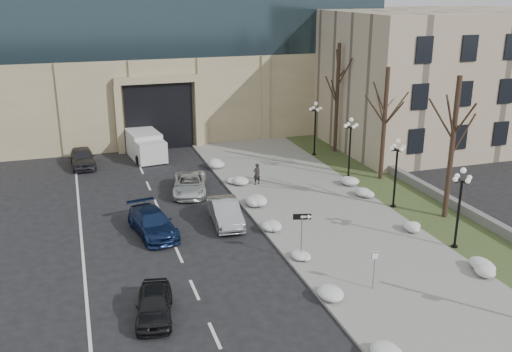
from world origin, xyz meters
The scene contains 32 objects.
ground centered at (0.00, 0.00, 0.00)m, with size 160.00×160.00×0.00m, color black.
sidewalk centered at (3.50, 14.00, 0.06)m, with size 9.00×40.00×0.12m, color gray.
curb centered at (-1.00, 14.00, 0.07)m, with size 0.30×40.00×0.14m, color gray.
grass_strip centered at (10.00, 14.00, 0.05)m, with size 4.00×40.00×0.10m, color #374A25.
stone_wall centered at (12.00, 16.00, 0.35)m, with size 0.50×30.00×0.70m, color slate.
classical_building centered at (22.00, 27.98, 6.00)m, with size 22.00×18.12×12.00m.
car_a centered at (-8.67, 4.20, 0.65)m, with size 1.54×3.83×1.31m, color black.
car_b centered at (-2.94, 13.39, 0.76)m, with size 1.61×4.62×1.52m, color #9B9DA2.
car_c centered at (-7.42, 13.22, 0.72)m, with size 2.03×4.99×1.45m, color navy.
car_d centered at (-3.89, 19.50, 0.68)m, with size 2.25×4.88×1.36m, color silver.
car_e centered at (-10.89, 28.47, 0.77)m, with size 1.82×4.52×1.54m, color #323137.
pedestrian centered at (1.11, 19.56, 0.92)m, with size 0.59×0.38×1.60m, color black.
box_truck centered at (-5.75, 30.22, 1.06)m, with size 3.19×7.14×2.19m.
one_way_sign centered at (-0.25, 7.27, 2.21)m, with size 0.99×0.43×2.68m.
keep_sign centered at (1.65, 3.27, 1.52)m, with size 0.44×0.11×2.07m.
snow_clump_b centered at (-0.36, 2.78, 0.30)m, with size 1.10×1.60×0.36m, color silver.
snow_clump_c centered at (-0.57, 6.94, 0.30)m, with size 1.10×1.60×0.36m, color silver.
snow_clump_d centered at (-0.60, 11.78, 0.30)m, with size 1.10×1.60×0.36m, color silver.
snow_clump_e centered at (-0.30, 15.75, 0.30)m, with size 1.10×1.60×0.36m, color silver.
snow_clump_f centered at (-0.36, 20.20, 0.30)m, with size 1.10×1.60×0.36m, color silver.
snow_clump_g centered at (-0.74, 24.64, 0.30)m, with size 1.10×1.60×0.36m, color silver.
snow_clump_h centered at (7.71, 3.07, 0.30)m, with size 1.10×1.60×0.36m, color silver.
snow_clump_i centered at (7.54, 8.87, 0.30)m, with size 1.10×1.60×0.36m, color silver.
snow_clump_j centered at (7.34, 14.77, 0.30)m, with size 1.10×1.60×0.36m, color silver.
snow_clump_k centered at (7.75, 17.25, 0.30)m, with size 1.10×1.60×0.36m, color silver.
lamppost_a centered at (8.30, 6.00, 3.07)m, with size 1.18×1.18×4.76m.
lamppost_b centered at (8.30, 12.50, 3.07)m, with size 1.18×1.18×4.76m.
lamppost_c centered at (8.30, 19.00, 3.07)m, with size 1.18×1.18×4.76m.
lamppost_d centered at (8.30, 25.50, 3.07)m, with size 1.18×1.18×4.76m.
tree_near centered at (10.50, 10.00, 5.83)m, with size 3.20×3.20×9.00m.
tree_mid centered at (10.50, 18.00, 5.50)m, with size 3.20×3.20×8.50m.
tree_far centered at (10.50, 26.00, 6.15)m, with size 3.20×3.20×9.50m.
Camera 1 is at (-11.23, -18.12, 13.88)m, focal length 40.00 mm.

